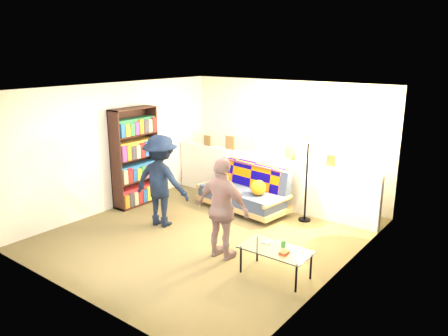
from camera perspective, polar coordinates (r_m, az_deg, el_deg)
name	(u,v)px	position (r m, az deg, el deg)	size (l,w,h in m)	color
ground	(210,233)	(7.41, -1.90, -8.52)	(5.00, 5.00, 0.00)	brown
room_shell	(227,131)	(7.27, 0.34, 4.85)	(4.60, 5.05, 2.45)	silver
half_wall_ledge	(267,180)	(8.61, 5.67, -1.60)	(4.45, 0.15, 1.00)	silver
ledge_decor	(258,145)	(8.55, 4.43, 2.98)	(2.97, 0.02, 0.45)	brown
futon_sofa	(245,192)	(8.35, 2.82, -3.13)	(1.87, 1.06, 0.76)	tan
bookshelf	(135,160)	(8.68, -11.54, 1.00)	(0.32, 0.96, 1.92)	black
coffee_table	(276,251)	(6.00, 6.83, -10.67)	(0.95, 0.53, 0.49)	black
floor_lamp	(309,159)	(7.73, 11.06, 1.20)	(0.32, 0.30, 1.62)	black
person_left	(161,181)	(7.57, -8.22, -1.69)	(1.03, 0.59, 1.60)	black
person_right	(223,209)	(6.31, -0.16, -5.37)	(0.89, 0.37, 1.52)	#C47E83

